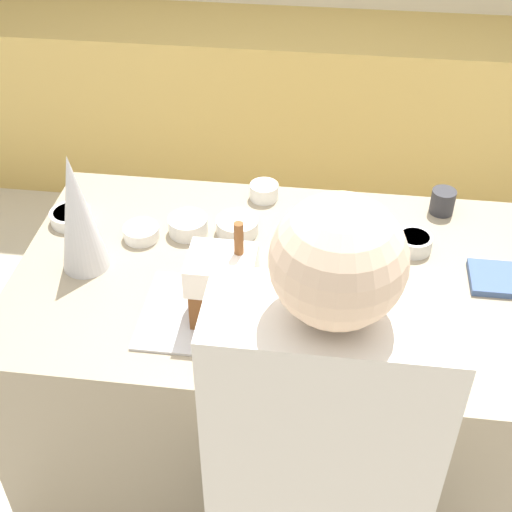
{
  "coord_description": "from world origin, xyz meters",
  "views": [
    {
      "loc": [
        0.13,
        -1.54,
        2.25
      ],
      "look_at": [
        -0.06,
        0.0,
        0.99
      ],
      "focal_mm": 50.0,
      "sensor_mm": 36.0,
      "label": 1
    }
  ],
  "objects_px": {
    "candy_bowl_near_tray_right": "(71,216)",
    "cookbook": "(504,279)",
    "candy_bowl_behind_tray": "(141,232)",
    "person": "(315,508)",
    "baking_tray": "(223,316)",
    "candy_bowl_far_right": "(414,242)",
    "candy_bowl_center_rear": "(237,225)",
    "candy_bowl_front_corner": "(188,225)",
    "candy_bowl_far_left": "(313,243)",
    "gingerbread_house": "(222,285)",
    "decorative_tree": "(77,213)",
    "candy_bowl_beside_tree": "(264,191)",
    "mug": "(443,201)"
  },
  "relations": [
    {
      "from": "candy_bowl_behind_tray",
      "to": "candy_bowl_near_tray_right",
      "type": "xyz_separation_m",
      "value": [
        -0.24,
        0.05,
        -0.0
      ]
    },
    {
      "from": "gingerbread_house",
      "to": "candy_bowl_far_right",
      "type": "relative_size",
      "value": 2.7
    },
    {
      "from": "candy_bowl_behind_tray",
      "to": "mug",
      "type": "relative_size",
      "value": 1.36
    },
    {
      "from": "candy_bowl_far_left",
      "to": "candy_bowl_near_tray_right",
      "type": "xyz_separation_m",
      "value": [
        -0.76,
        0.05,
        -0.0
      ]
    },
    {
      "from": "candy_bowl_behind_tray",
      "to": "candy_bowl_far_left",
      "type": "height_order",
      "value": "candy_bowl_far_left"
    },
    {
      "from": "decorative_tree",
      "to": "person",
      "type": "bearing_deg",
      "value": -42.85
    },
    {
      "from": "candy_bowl_far_right",
      "to": "candy_bowl_far_left",
      "type": "height_order",
      "value": "candy_bowl_far_right"
    },
    {
      "from": "candy_bowl_front_corner",
      "to": "person",
      "type": "distance_m",
      "value": 0.96
    },
    {
      "from": "candy_bowl_center_rear",
      "to": "mug",
      "type": "height_order",
      "value": "mug"
    },
    {
      "from": "baking_tray",
      "to": "gingerbread_house",
      "type": "height_order",
      "value": "gingerbread_house"
    },
    {
      "from": "candy_bowl_behind_tray",
      "to": "candy_bowl_near_tray_right",
      "type": "relative_size",
      "value": 0.85
    },
    {
      "from": "decorative_tree",
      "to": "candy_bowl_center_rear",
      "type": "distance_m",
      "value": 0.49
    },
    {
      "from": "candy_bowl_front_corner",
      "to": "candy_bowl_behind_tray",
      "type": "xyz_separation_m",
      "value": [
        -0.13,
        -0.04,
        -0.01
      ]
    },
    {
      "from": "gingerbread_house",
      "to": "person",
      "type": "height_order",
      "value": "person"
    },
    {
      "from": "gingerbread_house",
      "to": "candy_bowl_front_corner",
      "type": "height_order",
      "value": "gingerbread_house"
    },
    {
      "from": "baking_tray",
      "to": "candy_bowl_front_corner",
      "type": "bearing_deg",
      "value": 115.05
    },
    {
      "from": "gingerbread_house",
      "to": "candy_bowl_behind_tray",
      "type": "xyz_separation_m",
      "value": [
        -0.3,
        0.31,
        -0.09
      ]
    },
    {
      "from": "candy_bowl_behind_tray",
      "to": "candy_bowl_far_left",
      "type": "xyz_separation_m",
      "value": [
        0.52,
        0.01,
        0.0
      ]
    },
    {
      "from": "candy_bowl_far_right",
      "to": "candy_bowl_near_tray_right",
      "type": "bearing_deg",
      "value": 179.68
    },
    {
      "from": "candy_bowl_far_right",
      "to": "person",
      "type": "xyz_separation_m",
      "value": [
        -0.23,
        -0.84,
        -0.1
      ]
    },
    {
      "from": "candy_bowl_far_right",
      "to": "candy_bowl_behind_tray",
      "type": "xyz_separation_m",
      "value": [
        -0.81,
        -0.05,
        -0.0
      ]
    },
    {
      "from": "candy_bowl_front_corner",
      "to": "candy_bowl_behind_tray",
      "type": "height_order",
      "value": "candy_bowl_front_corner"
    },
    {
      "from": "gingerbread_house",
      "to": "baking_tray",
      "type": "bearing_deg",
      "value": -151.26
    },
    {
      "from": "cookbook",
      "to": "person",
      "type": "height_order",
      "value": "person"
    },
    {
      "from": "decorative_tree",
      "to": "baking_tray",
      "type": "bearing_deg",
      "value": -21.31
    },
    {
      "from": "candy_bowl_far_left",
      "to": "mug",
      "type": "xyz_separation_m",
      "value": [
        0.39,
        0.25,
        0.01
      ]
    },
    {
      "from": "candy_bowl_center_rear",
      "to": "candy_bowl_behind_tray",
      "type": "bearing_deg",
      "value": -167.04
    },
    {
      "from": "candy_bowl_near_tray_right",
      "to": "cookbook",
      "type": "height_order",
      "value": "candy_bowl_near_tray_right"
    },
    {
      "from": "candy_bowl_far_left",
      "to": "candy_bowl_near_tray_right",
      "type": "bearing_deg",
      "value": 176.46
    },
    {
      "from": "baking_tray",
      "to": "candy_bowl_far_right",
      "type": "distance_m",
      "value": 0.62
    },
    {
      "from": "candy_bowl_far_left",
      "to": "person",
      "type": "xyz_separation_m",
      "value": [
        0.06,
        -0.8,
        -0.1
      ]
    },
    {
      "from": "person",
      "to": "gingerbread_house",
      "type": "bearing_deg",
      "value": 119.67
    },
    {
      "from": "candy_bowl_center_rear",
      "to": "candy_bowl_far_left",
      "type": "height_order",
      "value": "candy_bowl_center_rear"
    },
    {
      "from": "decorative_tree",
      "to": "mug",
      "type": "distance_m",
      "value": 1.12
    },
    {
      "from": "baking_tray",
      "to": "candy_bowl_beside_tree",
      "type": "xyz_separation_m",
      "value": [
        0.04,
        0.57,
        0.02
      ]
    },
    {
      "from": "gingerbread_house",
      "to": "cookbook",
      "type": "bearing_deg",
      "value": 17.51
    },
    {
      "from": "candy_bowl_near_tray_right",
      "to": "candy_bowl_beside_tree",
      "type": "bearing_deg",
      "value": 19.57
    },
    {
      "from": "decorative_tree",
      "to": "mug",
      "type": "xyz_separation_m",
      "value": [
        1.04,
        0.4,
        -0.14
      ]
    },
    {
      "from": "decorative_tree",
      "to": "candy_bowl_center_rear",
      "type": "height_order",
      "value": "decorative_tree"
    },
    {
      "from": "cookbook",
      "to": "candy_bowl_behind_tray",
      "type": "bearing_deg",
      "value": 176.17
    },
    {
      "from": "gingerbread_house",
      "to": "cookbook",
      "type": "height_order",
      "value": "gingerbread_house"
    },
    {
      "from": "candy_bowl_beside_tree",
      "to": "mug",
      "type": "height_order",
      "value": "mug"
    },
    {
      "from": "candy_bowl_near_tray_right",
      "to": "cookbook",
      "type": "distance_m",
      "value": 1.3
    },
    {
      "from": "candy_bowl_front_corner",
      "to": "person",
      "type": "relative_size",
      "value": 0.07
    },
    {
      "from": "mug",
      "to": "gingerbread_house",
      "type": "bearing_deg",
      "value": -137.23
    },
    {
      "from": "baking_tray",
      "to": "person",
      "type": "height_order",
      "value": "person"
    },
    {
      "from": "candy_bowl_center_rear",
      "to": "candy_bowl_beside_tree",
      "type": "bearing_deg",
      "value": 72.98
    },
    {
      "from": "candy_bowl_behind_tray",
      "to": "person",
      "type": "height_order",
      "value": "person"
    },
    {
      "from": "candy_bowl_beside_tree",
      "to": "candy_bowl_far_right",
      "type": "bearing_deg",
      "value": -24.28
    },
    {
      "from": "gingerbread_house",
      "to": "candy_bowl_center_rear",
      "type": "relative_size",
      "value": 2.24
    }
  ]
}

